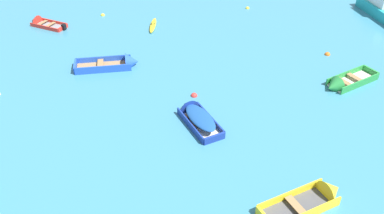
# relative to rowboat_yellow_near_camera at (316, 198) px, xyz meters

# --- Properties ---
(rowboat_yellow_near_camera) EXTENTS (4.57, 2.95, 1.28)m
(rowboat_yellow_near_camera) POSITION_rel_rowboat_yellow_near_camera_xyz_m (0.00, 0.00, 0.00)
(rowboat_yellow_near_camera) COLOR #4C4C51
(rowboat_yellow_near_camera) RESTS_ON ground_plane
(rowboat_deep_blue_far_back) EXTENTS (2.82, 4.12, 1.32)m
(rowboat_deep_blue_far_back) POSITION_rel_rowboat_yellow_near_camera_xyz_m (-5.38, 6.83, 0.10)
(rowboat_deep_blue_far_back) COLOR beige
(rowboat_deep_blue_far_back) RESTS_ON ground_plane
(rowboat_blue_distant_center) EXTENTS (4.73, 1.91, 1.39)m
(rowboat_blue_distant_center) POSITION_rel_rowboat_yellow_near_camera_xyz_m (-10.55, 13.58, 0.01)
(rowboat_blue_distant_center) COLOR #99754C
(rowboat_blue_distant_center) RESTS_ON ground_plane
(rowboat_red_cluster_outer) EXTENTS (3.66, 2.73, 1.19)m
(rowboat_red_cluster_outer) POSITION_rel_rowboat_yellow_near_camera_xyz_m (-18.10, 21.42, -0.08)
(rowboat_red_cluster_outer) COLOR gray
(rowboat_red_cluster_outer) RESTS_ON ground_plane
(rowboat_green_outer_left) EXTENTS (4.40, 3.19, 1.27)m
(rowboat_green_outer_left) POSITION_rel_rowboat_yellow_near_camera_xyz_m (4.85, 9.93, -0.01)
(rowboat_green_outer_left) COLOR beige
(rowboat_green_outer_left) RESTS_ON ground_plane
(kayak_yellow_near_left) EXTENTS (0.76, 3.01, 0.28)m
(kayak_yellow_near_left) POSITION_rel_rowboat_yellow_near_camera_xyz_m (-8.20, 20.43, -0.10)
(kayak_yellow_near_left) COLOR yellow
(kayak_yellow_near_left) RESTS_ON ground_plane
(mooring_buoy_trailing) EXTENTS (0.44, 0.44, 0.44)m
(mooring_buoy_trailing) POSITION_rel_rowboat_yellow_near_camera_xyz_m (-5.29, 9.39, -0.23)
(mooring_buoy_trailing) COLOR red
(mooring_buoy_trailing) RESTS_ON ground_plane
(mooring_buoy_between_boats_left) EXTENTS (0.36, 0.36, 0.36)m
(mooring_buoy_between_boats_left) POSITION_rel_rowboat_yellow_near_camera_xyz_m (0.75, 24.02, -0.23)
(mooring_buoy_between_boats_left) COLOR yellow
(mooring_buoy_between_boats_left) RESTS_ON ground_plane
(mooring_buoy_central) EXTENTS (0.38, 0.38, 0.38)m
(mooring_buoy_central) POSITION_rel_rowboat_yellow_near_camera_xyz_m (-12.89, 23.14, -0.23)
(mooring_buoy_central) COLOR yellow
(mooring_buoy_central) RESTS_ON ground_plane
(mooring_buoy_near_foreground) EXTENTS (0.43, 0.43, 0.43)m
(mooring_buoy_near_foreground) POSITION_rel_rowboat_yellow_near_camera_xyz_m (5.37, 14.47, -0.23)
(mooring_buoy_near_foreground) COLOR orange
(mooring_buoy_near_foreground) RESTS_ON ground_plane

